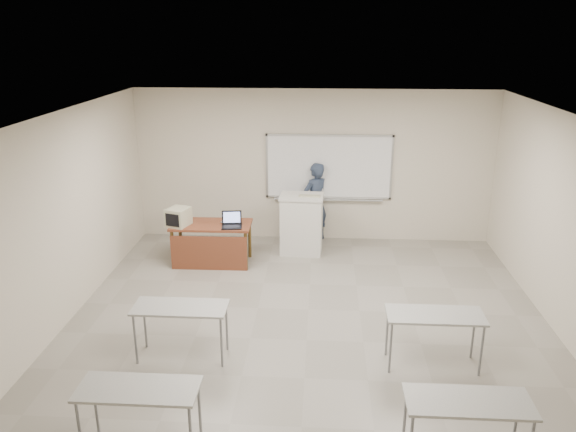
# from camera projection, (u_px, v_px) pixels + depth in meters

# --- Properties ---
(floor) EXTENTS (7.00, 8.00, 0.01)m
(floor) POSITION_uv_depth(u_px,v_px,m) (307.00, 340.00, 7.73)
(floor) COLOR gray
(floor) RESTS_ON ground
(whiteboard) EXTENTS (2.48, 0.10, 1.31)m
(whiteboard) POSITION_uv_depth(u_px,v_px,m) (329.00, 168.00, 10.99)
(whiteboard) COLOR white
(whiteboard) RESTS_ON floor
(student_desks) EXTENTS (4.40, 2.20, 0.73)m
(student_desks) POSITION_uv_depth(u_px,v_px,m) (304.00, 351.00, 6.24)
(student_desks) COLOR #ABACA6
(student_desks) RESTS_ON floor
(instructor_desk) EXTENTS (1.42, 0.71, 0.75)m
(instructor_desk) POSITION_uv_depth(u_px,v_px,m) (211.00, 237.00, 10.02)
(instructor_desk) COLOR brown
(instructor_desk) RESTS_ON floor
(podium) EXTENTS (0.80, 0.59, 1.13)m
(podium) POSITION_uv_depth(u_px,v_px,m) (302.00, 224.00, 10.59)
(podium) COLOR silver
(podium) RESTS_ON floor
(crt_monitor) EXTENTS (0.35, 0.40, 0.33)m
(crt_monitor) POSITION_uv_depth(u_px,v_px,m) (179.00, 217.00, 9.92)
(crt_monitor) COLOR #B2B090
(crt_monitor) RESTS_ON instructor_desk
(laptop) EXTENTS (0.35, 0.32, 0.26)m
(laptop) POSITION_uv_depth(u_px,v_px,m) (232.00, 223.00, 9.90)
(laptop) COLOR black
(laptop) RESTS_ON instructor_desk
(mouse) EXTENTS (0.09, 0.07, 0.03)m
(mouse) POSITION_uv_depth(u_px,v_px,m) (223.00, 222.00, 10.08)
(mouse) COLOR #92969A
(mouse) RESTS_ON instructor_desk
(keyboard) EXTENTS (0.41, 0.15, 0.02)m
(keyboard) POSITION_uv_depth(u_px,v_px,m) (310.00, 196.00, 10.33)
(keyboard) COLOR #B2B090
(keyboard) RESTS_ON podium
(presenter) EXTENTS (0.69, 0.66, 1.59)m
(presenter) POSITION_uv_depth(u_px,v_px,m) (315.00, 202.00, 11.15)
(presenter) COLOR black
(presenter) RESTS_ON floor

